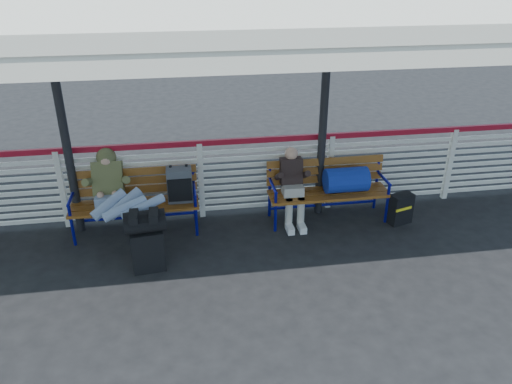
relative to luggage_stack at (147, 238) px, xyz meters
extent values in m
plane|color=black|center=(0.77, -0.58, -0.46)|extent=(60.00, 60.00, 0.00)
cube|color=silver|center=(0.77, 1.32, 0.14)|extent=(12.00, 0.04, 1.04)
cube|color=maroon|center=(0.77, 1.32, 0.74)|extent=(12.00, 0.06, 0.08)
cube|color=silver|center=(0.77, 0.32, 2.62)|extent=(12.60, 3.60, 0.16)
cube|color=silver|center=(0.77, -1.43, 2.49)|extent=(12.60, 0.06, 0.30)
cylinder|color=black|center=(-1.03, 1.17, 1.04)|extent=(0.12, 0.12, 3.00)
cylinder|color=black|center=(2.57, 1.17, 1.04)|extent=(0.12, 0.12, 3.00)
cube|color=black|center=(0.00, 0.00, -0.18)|extent=(0.43, 0.28, 0.56)
cylinder|color=black|center=(0.00, 0.00, 0.24)|extent=(0.53, 0.33, 0.28)
cube|color=brown|center=(-0.20, 0.95, -0.01)|extent=(1.80, 0.50, 0.04)
cube|color=brown|center=(-0.20, 1.21, 0.26)|extent=(1.80, 0.10, 0.40)
cylinder|color=#0D0F91|center=(-1.05, 0.75, -0.23)|extent=(0.04, 0.04, 0.45)
cylinder|color=#0D0F91|center=(0.65, 0.75, -0.23)|extent=(0.04, 0.04, 0.45)
cylinder|color=#0D0F91|center=(-1.05, 1.22, -0.01)|extent=(0.04, 0.04, 0.90)
cylinder|color=#0D0F91|center=(0.65, 1.22, -0.01)|extent=(0.04, 0.04, 0.90)
cube|color=#4E5156|center=(0.45, 0.97, 0.26)|extent=(0.36, 0.22, 0.50)
cube|color=brown|center=(2.64, 0.89, -0.01)|extent=(1.80, 0.50, 0.04)
cube|color=brown|center=(2.64, 1.15, 0.26)|extent=(1.80, 0.10, 0.40)
cylinder|color=#0D0F91|center=(1.79, 0.69, -0.23)|extent=(0.04, 0.04, 0.45)
cylinder|color=#0D0F91|center=(3.49, 0.69, -0.23)|extent=(0.04, 0.04, 0.45)
cylinder|color=#0D0F91|center=(1.79, 1.16, -0.01)|extent=(0.04, 0.04, 0.90)
cylinder|color=#0D0F91|center=(3.49, 1.16, -0.01)|extent=(0.04, 0.04, 0.90)
cylinder|color=navy|center=(2.89, 0.89, 0.20)|extent=(0.63, 0.37, 0.37)
cube|color=#8F9DC0|center=(-0.55, 0.97, 0.08)|extent=(0.36, 0.26, 0.18)
cube|color=brown|center=(-0.55, 1.17, 0.34)|extent=(0.42, 0.38, 0.53)
sphere|color=brown|center=(-0.55, 1.27, 0.62)|extent=(0.28, 0.28, 0.28)
sphere|color=tan|center=(-0.55, 1.23, 0.61)|extent=(0.21, 0.21, 0.21)
cube|color=black|center=(-0.12, -0.06, 0.35)|extent=(0.11, 0.27, 0.10)
cube|color=black|center=(0.12, -0.06, 0.35)|extent=(0.11, 0.27, 0.10)
cube|color=#ACA69C|center=(2.09, 0.92, 0.07)|extent=(0.30, 0.24, 0.16)
cube|color=black|center=(2.09, 1.06, 0.32)|extent=(0.32, 0.23, 0.42)
sphere|color=tan|center=(2.09, 1.08, 0.59)|extent=(0.19, 0.19, 0.19)
cylinder|color=#ACA69C|center=(2.00, 0.74, -0.22)|extent=(0.11, 0.11, 0.46)
cylinder|color=#ACA69C|center=(2.18, 0.74, -0.22)|extent=(0.11, 0.11, 0.46)
cube|color=silver|center=(2.00, 0.64, -0.41)|extent=(0.10, 0.24, 0.10)
cube|color=silver|center=(2.18, 0.64, -0.41)|extent=(0.10, 0.24, 0.10)
cube|color=black|center=(3.69, 0.64, -0.22)|extent=(0.38, 0.28, 0.47)
cube|color=yellow|center=(3.69, 0.54, -0.17)|extent=(0.28, 0.10, 0.04)
camera|label=1|loc=(0.52, -5.53, 3.27)|focal=35.00mm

